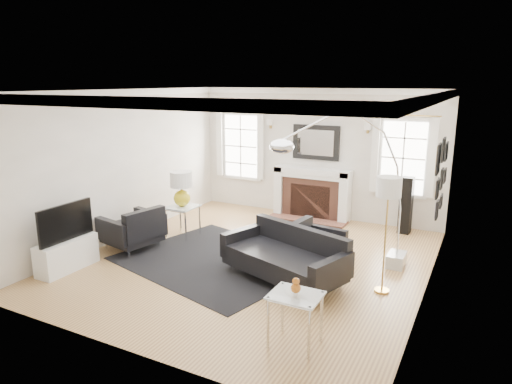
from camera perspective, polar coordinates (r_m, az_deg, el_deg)
The scene contains 25 objects.
floor at distance 7.78m, azimuth -0.43°, elevation -8.51°, with size 6.00×6.00×0.00m, color #8F613C.
back_wall at distance 10.08m, azimuth 7.54°, elevation 4.77°, with size 5.50×0.04×2.80m, color silver.
front_wall at distance 5.00m, azimuth -16.72°, elevation -4.85°, with size 5.50×0.04×2.80m, color silver.
left_wall at distance 8.96m, azimuth -16.24°, elevation 3.24°, with size 0.04×6.00×2.80m, color silver.
right_wall at distance 6.59m, azimuth 21.23°, elevation -0.79°, with size 0.04×6.00×2.80m, color silver.
ceiling at distance 7.21m, azimuth -0.48°, elevation 12.56°, with size 5.50×6.00×0.02m, color white.
crown_molding at distance 7.21m, azimuth -0.47°, elevation 12.09°, with size 5.50×6.00×0.12m, color white.
fireplace at distance 10.05m, azimuth 6.98°, elevation -0.22°, with size 1.70×0.69×1.11m.
mantel_mirror at distance 10.00m, azimuth 7.49°, elevation 6.15°, with size 1.05×0.07×0.75m.
window_left at distance 10.78m, azimuth -1.87°, elevation 5.78°, with size 1.24×0.15×1.62m.
window_right at distance 9.56m, azimuth 17.94°, elevation 4.10°, with size 1.24×0.15×1.62m.
gallery_wall at distance 7.83m, azimuth 22.16°, elevation 2.31°, with size 0.04×1.73×1.29m.
tv_unit at distance 7.90m, azimuth -22.57°, elevation -6.74°, with size 0.35×1.00×1.09m.
area_rug at distance 7.82m, azimuth -4.82°, elevation -8.42°, with size 3.00×2.50×0.01m, color black.
sofa at distance 7.00m, azimuth 3.83°, elevation -8.14°, with size 2.12×1.46×0.63m.
armchair_left at distance 8.46m, azimuth -14.97°, elevation -4.57°, with size 1.02×1.10×0.64m.
armchair_right at distance 7.59m, azimuth 7.16°, elevation -6.63°, with size 0.87×0.94×0.57m.
coffee_table at distance 7.63m, azimuth 6.29°, elevation -6.40°, with size 0.81×0.81×0.36m.
side_table_left at distance 8.91m, azimuth -9.17°, elevation -2.44°, with size 0.55×0.55×0.60m.
nesting_table at distance 5.28m, azimuth 4.95°, elevation -13.84°, with size 0.57×0.48×0.63m.
gourd_lamp at distance 8.79m, azimuth -9.30°, elevation 0.69°, with size 0.42×0.42×0.68m.
orange_vase at distance 5.19m, azimuth 5.00°, elevation -11.66°, with size 0.11×0.11×0.18m.
arc_floor_lamp at distance 7.04m, azimuth 10.90°, elevation 0.69°, with size 1.81×1.68×2.57m.
stick_floor_lamp at distance 6.46m, azimuth 16.24°, elevation -0.13°, with size 0.34×0.34×1.68m.
speaker_tower at distance 9.43m, azimuth 18.23°, elevation -1.59°, with size 0.23×0.23×1.14m, color black.
Camera 1 is at (3.36, -6.38, 2.94)m, focal length 32.00 mm.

